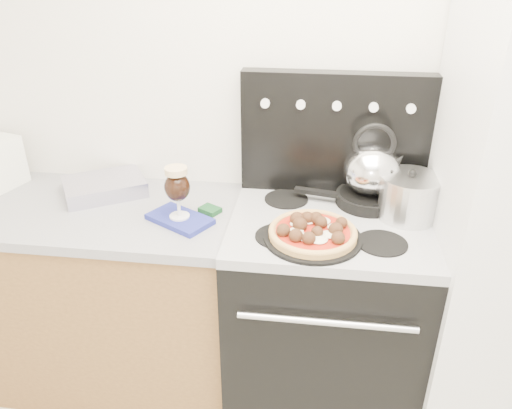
% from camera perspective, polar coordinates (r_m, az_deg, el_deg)
% --- Properties ---
extents(room_shell, '(3.52, 3.01, 2.52)m').
position_cam_1_polar(room_shell, '(1.00, 5.22, -9.31)').
color(room_shell, beige).
rests_on(room_shell, ground).
extents(base_cabinet, '(1.45, 0.60, 0.86)m').
position_cam_1_polar(base_cabinet, '(2.46, -19.51, -9.77)').
color(base_cabinet, brown).
rests_on(base_cabinet, ground).
extents(countertop, '(1.48, 0.63, 0.04)m').
position_cam_1_polar(countertop, '(2.23, -21.29, -0.44)').
color(countertop, gray).
rests_on(countertop, base_cabinet).
extents(stove_body, '(0.76, 0.65, 0.88)m').
position_cam_1_polar(stove_body, '(2.20, 7.61, -12.75)').
color(stove_body, black).
rests_on(stove_body, ground).
extents(cooktop, '(0.76, 0.65, 0.04)m').
position_cam_1_polar(cooktop, '(1.94, 8.44, -2.27)').
color(cooktop, '#ADADB2').
rests_on(cooktop, stove_body).
extents(backguard, '(0.76, 0.08, 0.50)m').
position_cam_1_polar(backguard, '(2.08, 8.95, 7.98)').
color(backguard, black).
rests_on(backguard, cooktop).
extents(foil_sheet, '(0.41, 0.38, 0.07)m').
position_cam_1_polar(foil_sheet, '(2.24, -16.92, 1.99)').
color(foil_sheet, silver).
rests_on(foil_sheet, countertop).
extents(oven_mitt, '(0.29, 0.25, 0.02)m').
position_cam_1_polar(oven_mitt, '(1.95, -8.70, -1.66)').
color(oven_mitt, navy).
rests_on(oven_mitt, countertop).
extents(beer_glass, '(0.12, 0.12, 0.21)m').
position_cam_1_polar(beer_glass, '(1.90, -8.94, 1.39)').
color(beer_glass, black).
rests_on(beer_glass, oven_mitt).
extents(pizza_pan, '(0.38, 0.38, 0.01)m').
position_cam_1_polar(pizza_pan, '(1.80, 6.47, -3.76)').
color(pizza_pan, black).
rests_on(pizza_pan, cooktop).
extents(pizza, '(0.32, 0.32, 0.04)m').
position_cam_1_polar(pizza, '(1.78, 6.52, -2.99)').
color(pizza, '#EA994F').
rests_on(pizza, pizza_pan).
extents(skillet, '(0.30, 0.30, 0.05)m').
position_cam_1_polar(skillet, '(2.07, 12.68, 0.67)').
color(skillet, black).
rests_on(skillet, cooktop).
extents(tea_kettle, '(0.24, 0.24, 0.25)m').
position_cam_1_polar(tea_kettle, '(2.01, 13.10, 4.39)').
color(tea_kettle, silver).
rests_on(tea_kettle, skillet).
extents(stock_pot, '(0.24, 0.24, 0.16)m').
position_cam_1_polar(stock_pot, '(1.98, 17.05, 0.71)').
color(stock_pot, silver).
rests_on(stock_pot, cooktop).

